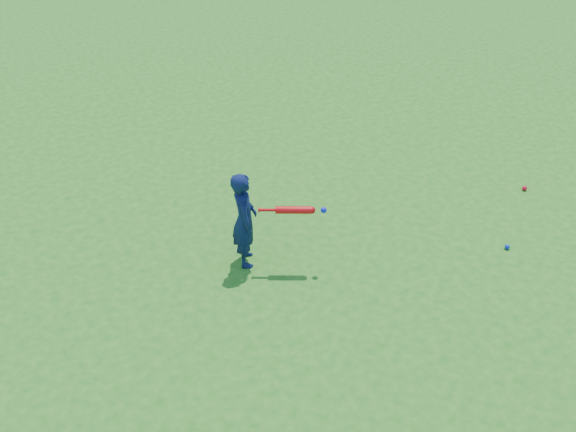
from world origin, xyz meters
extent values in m
plane|color=#226C19|center=(0.00, 0.00, 0.00)|extent=(80.00, 80.00, 0.00)
imported|color=#0E1841|center=(-0.32, 0.27, 0.60)|extent=(0.39, 0.50, 1.21)
sphere|color=red|center=(3.79, 0.21, 0.03)|extent=(0.07, 0.07, 0.07)
sphere|color=#0B29C4|center=(2.70, -0.77, 0.03)|extent=(0.06, 0.06, 0.06)
cylinder|color=red|center=(-0.18, 0.16, 0.77)|extent=(0.04, 0.06, 0.06)
cylinder|color=red|center=(-0.09, 0.12, 0.77)|extent=(0.19, 0.11, 0.03)
cylinder|color=red|center=(0.18, 0.00, 0.77)|extent=(0.41, 0.24, 0.09)
sphere|color=red|center=(0.36, -0.08, 0.77)|extent=(0.09, 0.09, 0.09)
sphere|color=#0C19DC|center=(0.49, -0.13, 0.77)|extent=(0.07, 0.07, 0.07)
camera|label=1|loc=(-2.22, -5.41, 4.85)|focal=40.00mm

